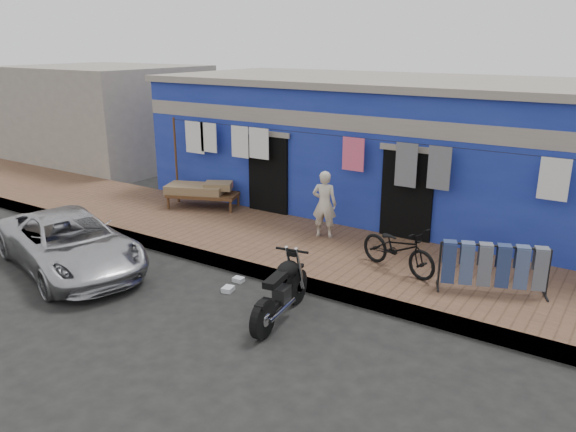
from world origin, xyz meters
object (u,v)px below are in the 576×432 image
object	(u,v)px
seated_person	(324,204)
charpoy	(203,195)
car	(69,242)
motorcycle	(281,289)
bicycle	(399,243)
jeans_rack	(493,267)

from	to	relation	value
seated_person	charpoy	size ratio (longest dim) A/B	0.71
car	seated_person	bearing A→B (deg)	-26.62
seated_person	motorcycle	distance (m)	3.40
bicycle	seated_person	bearing A→B (deg)	83.75
car	bicycle	distance (m)	6.18
car	jeans_rack	size ratio (longest dim) A/B	2.21
car	jeans_rack	world-z (taller)	car
car	jeans_rack	distance (m)	7.67
bicycle	car	bearing A→B (deg)	134.60
car	motorcycle	distance (m)	4.53
seated_person	jeans_rack	world-z (taller)	seated_person
charpoy	jeans_rack	distance (m)	7.37
bicycle	jeans_rack	distance (m)	1.65
seated_person	bicycle	distance (m)	2.23
seated_person	charpoy	bearing A→B (deg)	-20.12
jeans_rack	seated_person	bearing A→B (deg)	166.59
seated_person	bicycle	bearing A→B (deg)	140.33
bicycle	motorcycle	xyz separation A→B (m)	(-0.98, -2.31, -0.26)
seated_person	jeans_rack	bearing A→B (deg)	150.44
charpoy	jeans_rack	xyz separation A→B (m)	(7.28, -1.13, 0.12)
car	charpoy	bearing A→B (deg)	18.37
charpoy	jeans_rack	size ratio (longest dim) A/B	1.12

